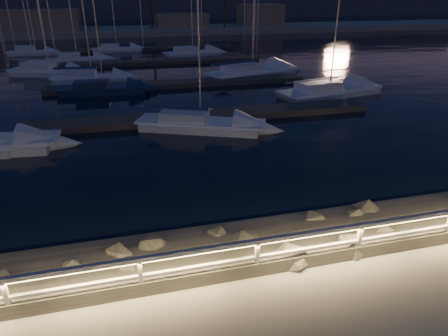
{
  "coord_description": "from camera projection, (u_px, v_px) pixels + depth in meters",
  "views": [
    {
      "loc": [
        -5.01,
        -8.09,
        6.88
      ],
      "look_at": [
        -1.85,
        4.0,
        1.33
      ],
      "focal_mm": 32.0,
      "sensor_mm": 36.0,
      "label": 1
    }
  ],
  "objects": [
    {
      "name": "far_shore",
      "position": [
        141.0,
        29.0,
        76.44
      ],
      "size": [
        160.0,
        14.0,
        5.2
      ],
      "color": "gray",
      "rests_on": "ground"
    },
    {
      "name": "sailboat_n",
      "position": [
        115.0,
        49.0,
        53.67
      ],
      "size": [
        6.77,
        2.11,
        11.47
      ],
      "rotation": [
        0.0,
        0.0,
        0.0
      ],
      "color": "white",
      "rests_on": "ground"
    },
    {
      "name": "sailboat_k",
      "position": [
        191.0,
        52.0,
        50.3
      ],
      "size": [
        7.75,
        3.52,
        12.7
      ],
      "rotation": [
        0.0,
        0.0,
        0.18
      ],
      "color": "white",
      "rests_on": "ground"
    },
    {
      "name": "sailboat_g",
      "position": [
        101.0,
        88.0,
        31.74
      ],
      "size": [
        7.2,
        2.72,
        11.94
      ],
      "rotation": [
        0.0,
        0.0,
        -0.09
      ],
      "color": "navy",
      "rests_on": "ground"
    },
    {
      "name": "floating_docks",
      "position": [
        170.0,
        70.0,
        40.0
      ],
      "size": [
        22.0,
        36.0,
        0.4
      ],
      "color": "#4E4741",
      "rests_on": "ground"
    },
    {
      "name": "ground",
      "position": [
        325.0,
        261.0,
        11.1
      ],
      "size": [
        400.0,
        400.0,
        0.0
      ],
      "primitive_type": "plane",
      "color": "gray",
      "rests_on": "ground"
    },
    {
      "name": "sailboat_f",
      "position": [
        90.0,
        77.0,
        35.81
      ],
      "size": [
        7.18,
        2.76,
        11.95
      ],
      "rotation": [
        0.0,
        0.0,
        -0.09
      ],
      "color": "white",
      "rests_on": "ground"
    },
    {
      "name": "harbor_water",
      "position": [
        172.0,
        79.0,
        39.1
      ],
      "size": [
        400.0,
        440.0,
        0.6
      ],
      "color": "black",
      "rests_on": "ground"
    },
    {
      "name": "riprap",
      "position": [
        445.0,
        217.0,
        13.64
      ],
      "size": [
        36.53,
        3.21,
        1.47
      ],
      "color": "slate",
      "rests_on": "ground"
    },
    {
      "name": "sailboat_h",
      "position": [
        250.0,
        71.0,
        38.13
      ],
      "size": [
        9.87,
        5.5,
        16.1
      ],
      "rotation": [
        0.0,
        0.0,
        0.31
      ],
      "color": "white",
      "rests_on": "ground"
    },
    {
      "name": "sailboat_e",
      "position": [
        47.0,
        71.0,
        38.5
      ],
      "size": [
        7.93,
        4.66,
        13.14
      ],
      "rotation": [
        0.0,
        0.0,
        -0.35
      ],
      "color": "white",
      "rests_on": "ground"
    },
    {
      "name": "sailboat_c",
      "position": [
        197.0,
        122.0,
        23.49
      ],
      "size": [
        7.65,
        4.95,
        12.69
      ],
      "rotation": [
        0.0,
        0.0,
        -0.42
      ],
      "color": "white",
      "rests_on": "ground"
    },
    {
      "name": "guard_rail",
      "position": [
        325.0,
        238.0,
        10.77
      ],
      "size": [
        44.11,
        0.12,
        1.06
      ],
      "color": "white",
      "rests_on": "ground"
    },
    {
      "name": "sailboat_i",
      "position": [
        31.0,
        52.0,
        50.9
      ],
      "size": [
        6.07,
        2.01,
        10.28
      ],
      "rotation": [
        0.0,
        0.0,
        -0.03
      ],
      "color": "white",
      "rests_on": "ground"
    },
    {
      "name": "sailboat_d",
      "position": [
        327.0,
        90.0,
        31.02
      ],
      "size": [
        9.06,
        4.24,
        14.79
      ],
      "rotation": [
        0.0,
        0.0,
        0.2
      ],
      "color": "white",
      "rests_on": "ground"
    },
    {
      "name": "sailboat_j",
      "position": [
        76.0,
        59.0,
        45.37
      ],
      "size": [
        6.95,
        2.92,
        11.5
      ],
      "rotation": [
        0.0,
        0.0,
        0.14
      ],
      "color": "white",
      "rests_on": "ground"
    }
  ]
}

